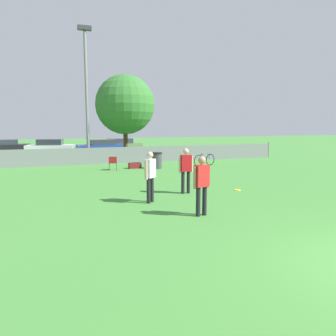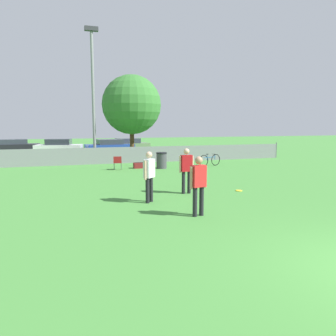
{
  "view_description": "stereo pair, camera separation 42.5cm",
  "coord_description": "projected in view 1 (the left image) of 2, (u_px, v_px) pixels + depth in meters",
  "views": [
    {
      "loc": [
        -5.82,
        -3.73,
        2.59
      ],
      "look_at": [
        -1.82,
        7.21,
        1.05
      ],
      "focal_mm": 35.0,
      "sensor_mm": 36.0,
      "label": 1
    },
    {
      "loc": [
        -5.42,
        -3.86,
        2.59
      ],
      "look_at": [
        -1.82,
        7.21,
        1.05
      ],
      "focal_mm": 35.0,
      "sensor_mm": 36.0,
      "label": 2
    }
  ],
  "objects": [
    {
      "name": "parked_car_olive",
      "position": [
        120.0,
        145.0,
        31.36
      ],
      "size": [
        4.29,
        2.42,
        1.29
      ],
      "rotation": [
        0.0,
        0.0,
        0.19
      ],
      "color": "black",
      "rests_on": "ground_plane"
    },
    {
      "name": "parked_car_white",
      "position": [
        50.0,
        147.0,
        28.12
      ],
      "size": [
        4.16,
        2.4,
        1.37
      ],
      "rotation": [
        0.0,
        0.0,
        -0.2
      ],
      "color": "black",
      "rests_on": "ground_plane"
    },
    {
      "name": "gear_bag_sideline",
      "position": [
        135.0,
        166.0,
        19.6
      ],
      "size": [
        0.73,
        0.4,
        0.35
      ],
      "color": "maroon",
      "rests_on": "ground_plane"
    },
    {
      "name": "tree_near_pole",
      "position": [
        125.0,
        105.0,
        23.83
      ],
      "size": [
        4.32,
        4.32,
        6.21
      ],
      "color": "#4C331E",
      "rests_on": "ground_plane"
    },
    {
      "name": "player_receiver_white",
      "position": [
        150.0,
        173.0,
        10.86
      ],
      "size": [
        0.45,
        0.44,
        1.71
      ],
      "rotation": [
        0.0,
        0.0,
        0.76
      ],
      "color": "black",
      "rests_on": "ground_plane"
    },
    {
      "name": "player_defender_red",
      "position": [
        186.0,
        167.0,
        12.33
      ],
      "size": [
        0.57,
        0.22,
        1.71
      ],
      "rotation": [
        0.0,
        0.0,
        -0.0
      ],
      "color": "black",
      "rests_on": "ground_plane"
    },
    {
      "name": "fence_backline",
      "position": [
        139.0,
        155.0,
        22.48
      ],
      "size": [
        21.42,
        0.07,
        1.21
      ],
      "color": "gray",
      "rests_on": "ground_plane"
    },
    {
      "name": "frisbee_disc",
      "position": [
        237.0,
        190.0,
        13.01
      ],
      "size": [
        0.26,
        0.26,
        0.03
      ],
      "color": "yellow",
      "rests_on": "ground_plane"
    },
    {
      "name": "parked_car_blue",
      "position": [
        102.0,
        146.0,
        29.7
      ],
      "size": [
        4.49,
        2.43,
        1.28
      ],
      "rotation": [
        0.0,
        0.0,
        0.14
      ],
      "color": "black",
      "rests_on": "ground_plane"
    },
    {
      "name": "light_pole",
      "position": [
        86.0,
        84.0,
        22.1
      ],
      "size": [
        0.9,
        0.36,
        9.08
      ],
      "color": "gray",
      "rests_on": "ground_plane"
    },
    {
      "name": "trash_bin",
      "position": [
        157.0,
        160.0,
        19.49
      ],
      "size": [
        0.64,
        0.64,
        0.96
      ],
      "color": "#3F3F44",
      "rests_on": "ground_plane"
    },
    {
      "name": "folding_chair_sideline",
      "position": [
        113.0,
        162.0,
        18.74
      ],
      "size": [
        0.53,
        0.53,
        0.79
      ],
      "rotation": [
        0.0,
        0.0,
        2.95
      ],
      "color": "#333338",
      "rests_on": "ground_plane"
    },
    {
      "name": "parked_car_dark",
      "position": [
        3.0,
        146.0,
        29.51
      ],
      "size": [
        4.73,
        2.28,
        1.28
      ],
      "rotation": [
        0.0,
        0.0,
        0.12
      ],
      "color": "black",
      "rests_on": "ground_plane"
    },
    {
      "name": "player_thrower_red",
      "position": [
        202.0,
        181.0,
        9.28
      ],
      "size": [
        0.56,
        0.3,
        1.71
      ],
      "rotation": [
        0.0,
        0.0,
        0.21
      ],
      "color": "black",
      "rests_on": "ground_plane"
    },
    {
      "name": "bicycle_sideline",
      "position": [
        204.0,
        160.0,
        20.72
      ],
      "size": [
        1.68,
        0.61,
        0.78
      ],
      "rotation": [
        0.0,
        0.0,
        0.29
      ],
      "color": "black",
      "rests_on": "ground_plane"
    }
  ]
}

